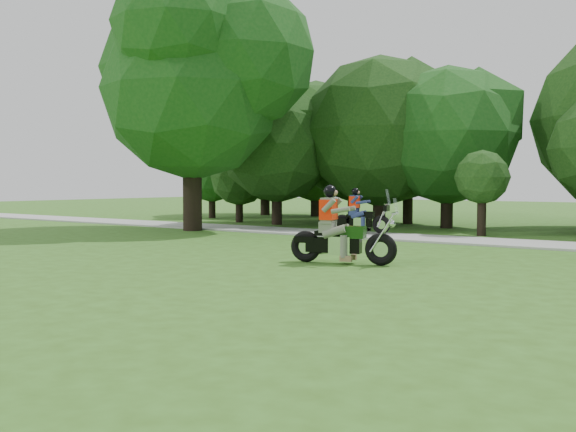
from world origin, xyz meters
The scene contains 5 objects.
ground centered at (0.00, 0.00, 0.00)m, with size 100.00×100.00×0.00m, color #345A19.
walkway centered at (0.00, 8.00, 0.03)m, with size 60.00×2.20×0.06m, color #9A9A95.
big_tree_west centered at (-10.54, 6.85, 5.76)m, with size 8.64×6.56×9.96m.
chopper_motorcycle centered at (-1.34, 1.42, 0.62)m, with size 2.33×0.96×1.69m.
touring_motorcycle centered at (-4.65, 8.24, 0.61)m, with size 1.97×0.80×1.50m.
Camera 1 is at (5.73, -10.31, 1.74)m, focal length 40.00 mm.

